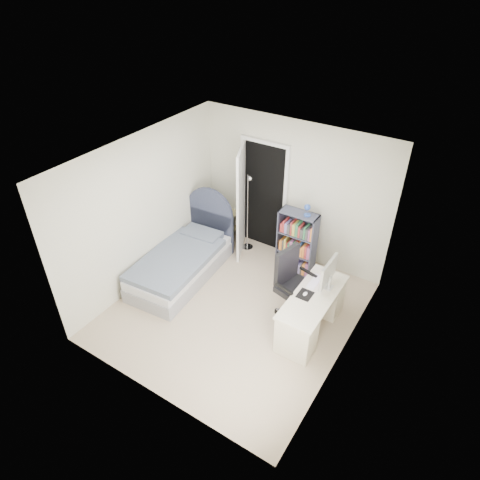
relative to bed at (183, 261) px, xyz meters
The scene contains 8 objects.
room_shell 1.59m from the bed, 12.79° to the right, with size 3.50×3.70×2.60m.
door 1.56m from the bed, 67.53° to the left, with size 0.92×0.77×2.06m.
bed is the anchor object (origin of this frame).
nightstand 1.31m from the bed, 92.52° to the left, with size 0.44×0.44×0.64m.
floor_lamp 1.38m from the bed, 66.73° to the left, with size 0.22×0.22×1.51m.
bookcase 1.94m from the bed, 35.88° to the left, with size 0.64×0.28×1.36m.
desk 2.37m from the bed, ahead, with size 0.54×1.36×1.12m.
office_chair 2.00m from the bed, ahead, with size 0.62×0.64×1.13m.
Camera 1 is at (2.67, -4.04, 4.69)m, focal length 32.00 mm.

